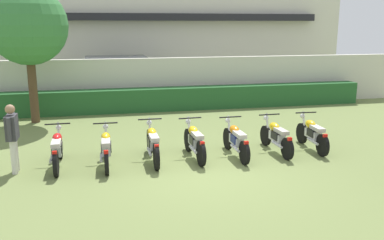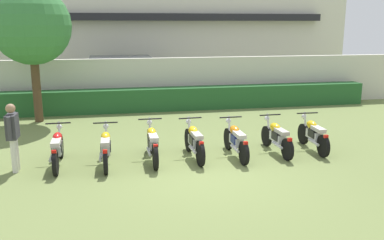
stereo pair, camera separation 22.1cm
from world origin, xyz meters
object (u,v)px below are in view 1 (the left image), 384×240
(motorcycle_in_row_3, at_px, (194,141))
(inspector_person, at_px, (12,133))
(tree_near_inspector, at_px, (28,26))
(motorcycle_in_row_1, at_px, (106,148))
(motorcycle_in_row_6, at_px, (312,134))
(motorcycle_in_row_4, at_px, (236,140))
(parked_car, at_px, (120,77))
(motorcycle_in_row_5, at_px, (276,136))
(motorcycle_in_row_0, at_px, (57,149))
(motorcycle_in_row_2, at_px, (153,143))

(motorcycle_in_row_3, xyz_separation_m, inspector_person, (-4.23, -0.12, 0.48))
(tree_near_inspector, relative_size, motorcycle_in_row_1, 2.41)
(motorcycle_in_row_1, height_order, motorcycle_in_row_3, motorcycle_in_row_3)
(motorcycle_in_row_3, xyz_separation_m, motorcycle_in_row_6, (3.26, 0.05, -0.01))
(inspector_person, bearing_deg, motorcycle_in_row_3, 1.60)
(tree_near_inspector, bearing_deg, motorcycle_in_row_1, -65.50)
(motorcycle_in_row_6, bearing_deg, motorcycle_in_row_4, 95.47)
(motorcycle_in_row_3, distance_m, motorcycle_in_row_6, 3.27)
(motorcycle_in_row_1, bearing_deg, inspector_person, 92.38)
(parked_car, relative_size, motorcycle_in_row_5, 2.44)
(tree_near_inspector, height_order, motorcycle_in_row_3, tree_near_inspector)
(motorcycle_in_row_5, bearing_deg, tree_near_inspector, 51.33)
(motorcycle_in_row_3, bearing_deg, motorcycle_in_row_0, 86.45)
(motorcycle_in_row_6, bearing_deg, motorcycle_in_row_5, 93.05)
(tree_near_inspector, distance_m, motorcycle_in_row_4, 8.07)
(motorcycle_in_row_0, bearing_deg, parked_car, -12.84)
(motorcycle_in_row_0, relative_size, motorcycle_in_row_2, 0.98)
(parked_car, height_order, motorcycle_in_row_3, parked_car)
(tree_near_inspector, height_order, motorcycle_in_row_2, tree_near_inspector)
(motorcycle_in_row_3, height_order, inspector_person, inspector_person)
(parked_car, xyz_separation_m, motorcycle_in_row_4, (2.44, -9.45, -0.49))
(motorcycle_in_row_1, xyz_separation_m, inspector_person, (-2.05, -0.05, 0.49))
(motorcycle_in_row_1, distance_m, motorcycle_in_row_6, 5.45)
(motorcycle_in_row_4, bearing_deg, motorcycle_in_row_1, 88.99)
(motorcycle_in_row_1, height_order, motorcycle_in_row_6, motorcycle_in_row_6)
(tree_near_inspector, xyz_separation_m, motorcycle_in_row_2, (3.45, -5.02, -2.80))
(motorcycle_in_row_4, relative_size, inspector_person, 1.19)
(parked_car, xyz_separation_m, motorcycle_in_row_2, (0.33, -9.36, -0.48))
(motorcycle_in_row_1, distance_m, motorcycle_in_row_5, 4.40)
(motorcycle_in_row_4, height_order, motorcycle_in_row_6, motorcycle_in_row_4)
(motorcycle_in_row_4, bearing_deg, parked_car, 13.79)
(tree_near_inspector, height_order, inspector_person, tree_near_inspector)
(motorcycle_in_row_4, xyz_separation_m, motorcycle_in_row_5, (1.16, 0.12, -0.01))
(motorcycle_in_row_2, xyz_separation_m, motorcycle_in_row_6, (4.32, 0.04, -0.01))
(tree_near_inspector, bearing_deg, motorcycle_in_row_4, -42.57)
(tree_near_inspector, relative_size, motorcycle_in_row_0, 2.40)
(motorcycle_in_row_2, relative_size, motorcycle_in_row_5, 1.05)
(motorcycle_in_row_1, relative_size, motorcycle_in_row_6, 1.06)
(tree_near_inspector, distance_m, motorcycle_in_row_6, 9.64)
(motorcycle_in_row_4, distance_m, motorcycle_in_row_5, 1.16)
(motorcycle_in_row_0, relative_size, motorcycle_in_row_5, 1.03)
(parked_car, distance_m, tree_near_inspector, 5.83)
(motorcycle_in_row_6, height_order, inspector_person, inspector_person)
(motorcycle_in_row_6, bearing_deg, inspector_person, 93.24)
(tree_near_inspector, xyz_separation_m, motorcycle_in_row_4, (5.57, -5.11, -2.81))
(motorcycle_in_row_1, relative_size, motorcycle_in_row_2, 0.98)
(parked_car, xyz_separation_m, motorcycle_in_row_0, (-1.93, -9.31, -0.49))
(motorcycle_in_row_6, bearing_deg, motorcycle_in_row_2, 92.51)
(motorcycle_in_row_4, height_order, inspector_person, inspector_person)
(inspector_person, bearing_deg, motorcycle_in_row_6, 1.32)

